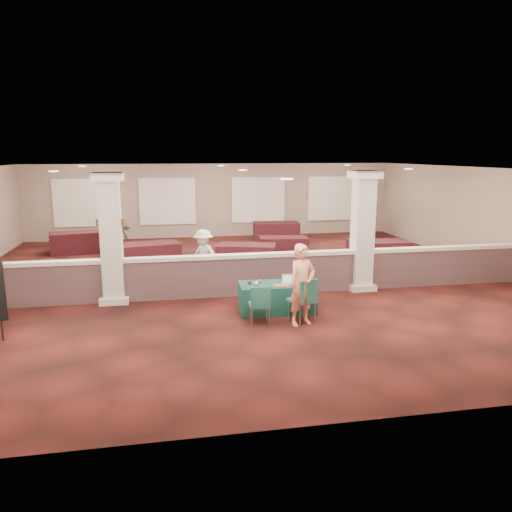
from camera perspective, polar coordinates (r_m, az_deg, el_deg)
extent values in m
plane|color=#491612|center=(14.58, -1.47, -2.81)|extent=(16.00, 16.00, 0.00)
cube|color=#83675A|center=(22.15, -4.88, 6.33)|extent=(16.00, 0.04, 3.20)
cube|color=#83675A|center=(6.68, 9.75, -6.37)|extent=(16.00, 0.04, 3.20)
cube|color=#83675A|center=(17.43, 25.48, 3.80)|extent=(0.04, 16.00, 3.20)
cube|color=white|center=(14.13, -1.54, 9.86)|extent=(16.00, 16.00, 0.02)
cube|color=#4C3336|center=(13.03, -0.41, -2.31)|extent=(15.60, 0.20, 1.00)
cube|color=beige|center=(12.91, -0.41, 0.06)|extent=(15.60, 0.28, 0.10)
cube|color=silver|center=(12.66, -16.20, 1.90)|extent=(0.50, 0.50, 3.20)
cube|color=silver|center=(13.00, -15.82, -4.71)|extent=(0.70, 0.70, 0.16)
cube|color=silver|center=(12.51, -16.60, 8.69)|extent=(0.72, 0.72, 0.20)
cube|color=silver|center=(13.66, 12.07, 2.80)|extent=(0.50, 0.50, 3.20)
cube|color=silver|center=(13.97, 11.81, -3.37)|extent=(0.70, 0.70, 0.16)
cube|color=silver|center=(13.52, 12.34, 9.09)|extent=(0.72, 0.72, 0.20)
cylinder|color=brown|center=(12.63, -17.57, 3.64)|extent=(0.12, 0.12, 0.18)
cylinder|color=white|center=(12.63, -17.57, 3.64)|extent=(0.09, 0.09, 0.10)
cylinder|color=brown|center=(12.58, -15.03, 3.75)|extent=(0.12, 0.12, 0.18)
cylinder|color=white|center=(12.58, -15.03, 3.75)|extent=(0.09, 0.09, 0.10)
cube|color=#0E332A|center=(11.72, 2.41, -4.76)|extent=(1.77, 0.94, 0.67)
cube|color=#1B5046|center=(11.00, 5.27, -5.09)|extent=(0.64, 0.64, 0.06)
cube|color=#1B5046|center=(10.75, 6.03, -4.00)|extent=(0.46, 0.22, 0.47)
cylinder|color=gray|center=(10.80, 5.04, -6.84)|extent=(0.03, 0.03, 0.45)
cylinder|color=gray|center=(11.05, 6.74, -6.45)|extent=(0.03, 0.03, 0.45)
cylinder|color=gray|center=(11.11, 3.75, -6.28)|extent=(0.03, 0.03, 0.45)
cylinder|color=gray|center=(11.35, 5.43, -5.92)|extent=(0.03, 0.03, 0.45)
cube|color=#1B5046|center=(10.84, 0.40, -5.59)|extent=(0.47, 0.47, 0.06)
cube|color=#1B5046|center=(10.57, 0.53, -4.67)|extent=(0.42, 0.08, 0.42)
cylinder|color=gray|center=(10.71, -0.46, -7.09)|extent=(0.02, 0.02, 0.40)
cylinder|color=gray|center=(10.76, 1.48, -7.02)|extent=(0.02, 0.02, 0.40)
cylinder|color=gray|center=(11.06, -0.66, -6.48)|extent=(0.02, 0.02, 0.40)
cylinder|color=gray|center=(11.10, 1.23, -6.42)|extent=(0.02, 0.02, 0.40)
imported|color=#F7A26B|center=(10.72, 5.30, -3.29)|extent=(0.75, 0.63, 1.78)
cube|color=black|center=(16.51, -12.19, 0.07)|extent=(2.14, 1.41, 0.80)
cube|color=black|center=(16.17, -1.10, 0.02)|extent=(2.07, 1.45, 0.76)
cube|color=black|center=(17.08, 13.82, 0.37)|extent=(2.08, 1.22, 0.80)
cube|color=black|center=(19.68, -19.71, 1.47)|extent=(2.09, 1.33, 0.79)
cube|color=black|center=(17.97, 3.16, 1.08)|extent=(1.83, 1.10, 0.70)
cube|color=black|center=(21.24, 2.34, 2.84)|extent=(1.99, 1.14, 0.77)
imported|color=black|center=(18.20, -15.45, 2.74)|extent=(1.02, 0.98, 1.90)
imported|color=silver|center=(14.28, -6.01, -0.03)|extent=(1.02, 1.00, 1.53)
imported|color=black|center=(21.96, 12.90, 4.14)|extent=(1.11, 1.02, 1.75)
imported|color=black|center=(18.78, -15.97, 3.01)|extent=(1.08, 0.92, 1.92)
cube|color=silver|center=(11.63, 3.79, -3.15)|extent=(0.31, 0.22, 0.02)
cube|color=silver|center=(11.71, 3.69, -2.50)|extent=(0.30, 0.02, 0.20)
cube|color=#AFB8D2|center=(11.70, 3.70, -2.57)|extent=(0.27, 0.01, 0.17)
cube|color=#C85D20|center=(11.41, 2.86, -3.40)|extent=(0.38, 0.29, 0.03)
sphere|color=beige|center=(11.44, 0.03, -3.15)|extent=(0.10, 0.10, 0.10)
sphere|color=maroon|center=(11.56, -0.75, -3.03)|extent=(0.09, 0.09, 0.09)
sphere|color=#525157|center=(11.65, 0.33, -2.90)|extent=(0.10, 0.10, 0.10)
cube|color=red|center=(11.51, 5.58, -3.36)|extent=(0.11, 0.03, 0.01)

